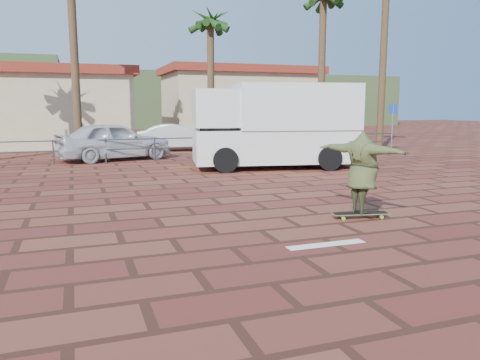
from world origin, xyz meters
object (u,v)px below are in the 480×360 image
car_silver (114,141)px  campervan (275,124)px  skateboarder (362,172)px  longboard (361,214)px  car_white (177,137)px

car_silver → campervan: bearing=-145.0°
car_silver → skateboarder: bearing=-178.3°
campervan → car_silver: (-5.55, 4.62, -0.81)m
longboard → campervan: bearing=89.9°
longboard → skateboarder: bearing=-165.0°
longboard → skateboarder: (-0.00, -0.00, 0.86)m
car_silver → longboard: bearing=-178.3°
longboard → campervan: size_ratio=0.19×
skateboarder → car_silver: (-3.88, 12.81, -0.13)m
skateboarder → campervan: 8.38m
car_silver → car_white: car_silver is taller
longboard → skateboarder: skateboarder is taller
campervan → car_silver: 7.27m
campervan → car_white: size_ratio=1.51×
longboard → car_silver: 13.40m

